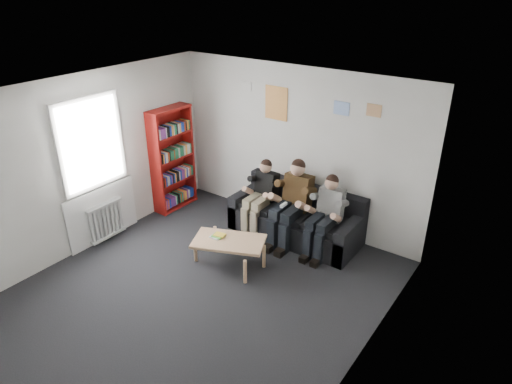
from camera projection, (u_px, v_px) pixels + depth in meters
room_shell at (193, 206)px, 5.66m from camera, size 5.00×5.00×5.00m
sofa at (296, 219)px, 7.50m from camera, size 2.14×0.87×0.83m
bookshelf at (173, 159)px, 8.17m from camera, size 0.28×0.85×1.88m
coffee_table at (229, 243)px, 6.72m from camera, size 1.04×0.57×0.42m
game_cases at (218, 236)px, 6.77m from camera, size 0.20×0.17×0.04m
person_left at (260, 197)px, 7.53m from camera, size 0.36×0.77×1.23m
person_middle at (291, 204)px, 7.19m from camera, size 0.43×0.92×1.37m
person_right at (324, 216)px, 6.90m from camera, size 0.38×0.81×1.26m
radiator at (106, 220)px, 7.36m from camera, size 0.10×0.64×0.60m
window at (97, 181)px, 7.10m from camera, size 0.05×1.30×2.36m
poster_large at (276, 103)px, 7.38m from camera, size 0.42×0.01×0.55m
poster_blue at (341, 108)px, 6.74m from camera, size 0.25×0.01×0.20m
poster_pink at (374, 110)px, 6.46m from camera, size 0.22×0.01×0.18m
poster_sign at (246, 86)px, 7.61m from camera, size 0.20×0.01×0.14m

